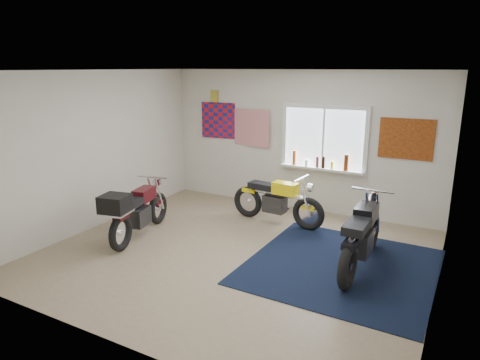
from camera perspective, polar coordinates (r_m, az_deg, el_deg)
The scene contains 10 objects.
ground at distance 6.59m, azimuth -0.45°, elevation -9.75°, with size 5.50×5.50×0.00m, color #9E896B.
room_shell at distance 6.10m, azimuth -0.48°, elevation 4.41°, with size 5.50×5.50×5.50m.
navy_rug at distance 6.35m, azimuth 13.28°, elevation -11.11°, with size 2.50×2.60×0.01m, color black.
window_assembly at distance 8.19m, azimuth 11.06°, elevation 4.91°, with size 1.66×0.17×1.26m.
oil_bottles at distance 8.18m, azimuth 11.12°, elevation 2.44°, with size 1.09×0.09×0.30m.
flag_display at distance 9.12m, azimuth -3.44°, elevation 11.09°, with size 1.60×0.10×1.17m.
triumph_poster at distance 7.87m, azimuth 21.28°, elevation 5.11°, with size 0.90×0.03×0.70m, color #A54C14.
yellow_triumph at distance 7.71m, azimuth 4.90°, elevation -2.86°, with size 1.83×0.55×0.92m.
black_chrome_bike at distance 6.22m, azimuth 15.86°, elevation -7.41°, with size 0.61×2.00×1.03m.
maroon_tourer at distance 7.15m, azimuth -13.77°, elevation -4.05°, with size 0.75×1.82×0.92m.
Camera 1 is at (2.91, -5.24, 2.75)m, focal length 32.00 mm.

